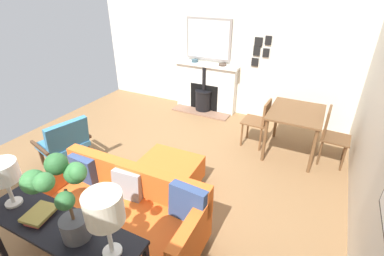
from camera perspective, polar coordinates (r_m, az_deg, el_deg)
ground_plane at (r=4.09m, az=-10.72°, el=-10.66°), size 5.74×5.42×0.01m
wall_left at (r=5.83m, az=5.57°, el=16.88°), size 0.12×5.42×2.81m
fireplace at (r=6.00m, az=2.73°, el=7.78°), size 0.50×1.39×1.01m
mirror_over_mantel at (r=5.81m, az=3.38°, el=17.66°), size 0.04×0.95×0.81m
mantel_bowl_near at (r=5.93m, az=0.57°, el=13.63°), size 0.14×0.14×0.06m
mantel_bowl_far at (r=5.69m, az=6.25°, el=12.77°), size 0.16×0.16×0.04m
sofa at (r=3.20m, az=-14.10°, el=-16.08°), size 0.82×1.84×0.78m
ottoman at (r=3.81m, az=-4.45°, el=-8.68°), size 0.63×0.78×0.42m
armchair_accent at (r=4.49m, az=-24.61°, el=-2.48°), size 0.79×0.73×0.80m
console_table at (r=2.65m, az=-25.14°, el=-19.07°), size 0.41×1.47×0.79m
table_lamp_near_end at (r=2.79m, az=-34.27°, el=-7.67°), size 0.25×0.25×0.43m
table_lamp_far_end at (r=1.97m, az=-17.52°, el=-15.68°), size 0.26×0.26×0.53m
potted_plant at (r=2.20m, az=-24.89°, el=-12.04°), size 0.40×0.43×0.69m
book_stack at (r=2.70m, az=-28.68°, el=-15.27°), size 0.27×0.23×0.05m
dining_table at (r=4.59m, az=20.44°, el=2.03°), size 0.95×0.79×0.75m
dining_chair_near_fireplace at (r=4.72m, az=13.78°, el=1.72°), size 0.42×0.42×0.82m
dining_chair_by_back_wall at (r=4.65m, az=26.54°, el=-0.78°), size 0.42×0.42×0.88m
photo_gallery_row at (r=5.52m, az=13.83°, el=15.30°), size 0.02×0.32×0.58m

